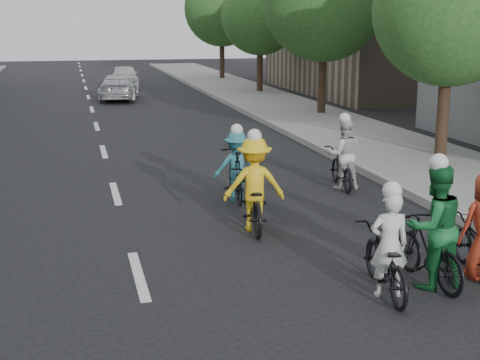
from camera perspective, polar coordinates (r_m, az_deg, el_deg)
name	(u,v)px	position (r m, az deg, el deg)	size (l,w,h in m)	color
ground	(139,276)	(10.02, -8.65, -8.07)	(120.00, 120.00, 0.00)	black
sidewalk_right	(361,138)	(21.51, 10.26, 3.56)	(4.00, 80.00, 0.15)	gray
curb_right	(302,140)	(20.79, 5.34, 3.42)	(0.18, 80.00, 0.18)	#999993
bldg_se	(394,16)	(37.31, 13.00, 13.51)	(10.00, 14.00, 8.00)	gray
tree_r_0	(450,9)	(18.58, 17.50, 13.73)	(4.00, 4.00, 5.97)	black
tree_r_2	(260,16)	(35.24, 1.73, 13.80)	(4.00, 4.00, 5.97)	black
tree_r_3	(222,9)	(43.98, -1.57, 14.41)	(4.80, 4.80, 6.93)	black
cyclist_0	(386,257)	(9.32, 12.34, -6.42)	(0.86, 1.81, 1.60)	black
cyclist_1	(253,193)	(11.89, 1.15, -1.10)	(1.16, 2.00, 1.83)	black
cyclist_2	(236,170)	(13.85, -0.33, 0.82)	(1.00, 1.84, 1.62)	black
cyclist_3	(432,236)	(9.69, 16.08, -4.64)	(0.90, 1.67, 1.91)	black
cyclist_4	(342,162)	(15.08, 8.72, 1.56)	(0.83, 1.74, 1.71)	black
follow_car_lead	(119,87)	(32.94, -10.28, 7.80)	(1.72, 4.22, 1.23)	silver
follow_car_trail	(124,76)	(39.06, -9.87, 8.72)	(1.57, 3.91, 1.33)	silver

